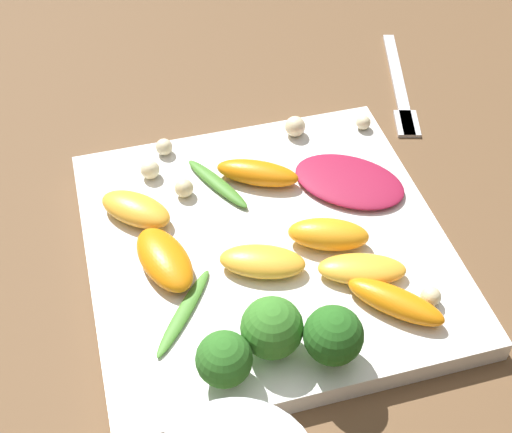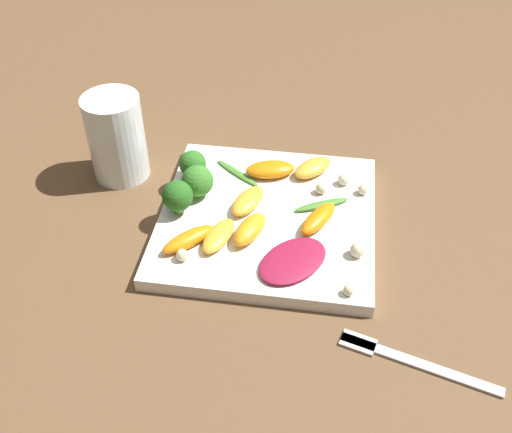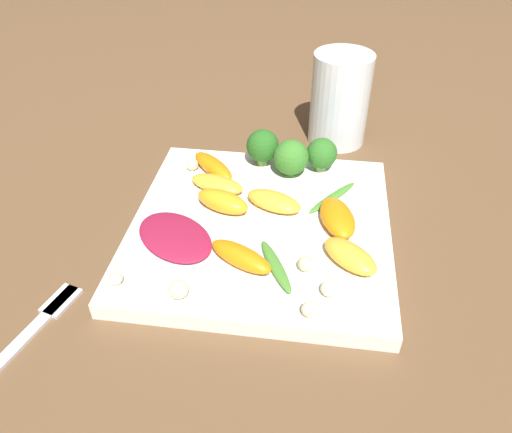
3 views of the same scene
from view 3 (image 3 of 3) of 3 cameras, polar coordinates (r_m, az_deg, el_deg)
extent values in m
plane|color=brown|center=(0.53, 0.54, -2.14)|extent=(2.40, 2.40, 0.00)
cube|color=white|center=(0.52, 0.55, -1.39)|extent=(0.27, 0.27, 0.02)
cylinder|color=white|center=(0.68, 9.56, 13.09)|extent=(0.08, 0.08, 0.12)
cube|color=silver|center=(0.47, -26.55, -13.85)|extent=(0.06, 0.16, 0.01)
cube|color=silver|center=(0.49, -21.42, -8.81)|extent=(0.03, 0.04, 0.01)
ellipsoid|color=maroon|center=(0.50, -9.25, -2.28)|extent=(0.11, 0.10, 0.01)
ellipsoid|color=orange|center=(0.52, 9.29, -0.12)|extent=(0.05, 0.07, 0.02)
ellipsoid|color=orange|center=(0.53, -3.85, 1.74)|extent=(0.07, 0.05, 0.02)
ellipsoid|color=orange|center=(0.59, -4.92, 5.76)|extent=(0.07, 0.06, 0.02)
ellipsoid|color=#FCAD33|center=(0.53, 2.05, 1.77)|extent=(0.07, 0.05, 0.02)
ellipsoid|color=#FCAD33|center=(0.47, 10.70, -4.46)|extent=(0.06, 0.06, 0.02)
ellipsoid|color=#FCAD33|center=(0.56, -4.48, 3.75)|extent=(0.07, 0.04, 0.01)
ellipsoid|color=orange|center=(0.47, -1.75, -4.59)|extent=(0.07, 0.05, 0.02)
cylinder|color=#84AD5B|center=(0.59, 3.95, 5.34)|extent=(0.01, 0.01, 0.01)
sphere|color=#387A28|center=(0.58, 4.03, 6.77)|extent=(0.04, 0.04, 0.04)
cylinder|color=#84AD5B|center=(0.60, 7.40, 5.85)|extent=(0.01, 0.01, 0.01)
sphere|color=#2D6B23|center=(0.59, 7.53, 7.18)|extent=(0.04, 0.04, 0.04)
cylinder|color=#7A9E51|center=(0.60, 0.75, 6.62)|extent=(0.01, 0.01, 0.02)
sphere|color=#26601E|center=(0.59, 0.76, 8.10)|extent=(0.04, 0.04, 0.04)
ellipsoid|color=#47842D|center=(0.56, 8.75, 2.19)|extent=(0.06, 0.07, 0.00)
ellipsoid|color=#47842D|center=(0.47, 2.27, -5.66)|extent=(0.04, 0.07, 0.01)
sphere|color=beige|center=(0.44, 8.41, -8.11)|extent=(0.02, 0.02, 0.02)
sphere|color=beige|center=(0.60, -7.30, 5.91)|extent=(0.01, 0.01, 0.01)
sphere|color=beige|center=(0.44, -8.86, -8.24)|extent=(0.02, 0.02, 0.02)
sphere|color=beige|center=(0.46, 5.70, -5.38)|extent=(0.02, 0.02, 0.02)
sphere|color=beige|center=(0.43, 6.13, -10.48)|extent=(0.01, 0.01, 0.01)
sphere|color=beige|center=(0.47, -15.76, -6.80)|extent=(0.01, 0.01, 0.01)
camera|label=1|loc=(0.75, 16.27, 43.26)|focal=50.00mm
camera|label=2|loc=(0.71, -68.85, 33.26)|focal=42.00mm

